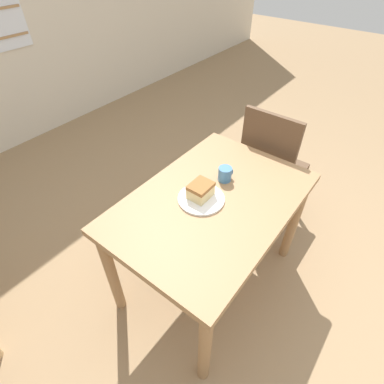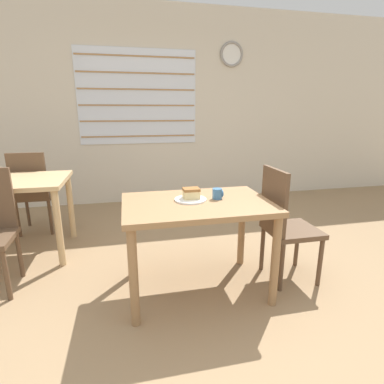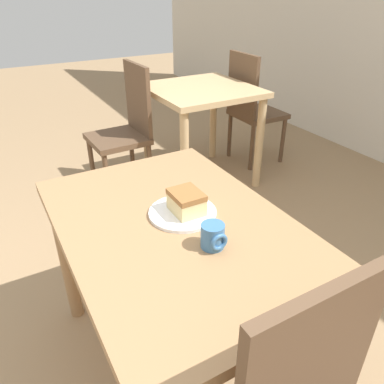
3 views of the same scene
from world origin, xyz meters
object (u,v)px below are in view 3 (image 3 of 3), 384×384
at_px(chair_far_opposite, 252,107).
at_px(cake_slice, 186,202).
at_px(coffee_mug, 213,236).
at_px(chair_far_corner, 126,127).
at_px(plate, 183,213).
at_px(dining_table_near, 177,248).
at_px(dining_table_far, 201,106).

bearing_deg(chair_far_opposite, cake_slice, 136.71).
bearing_deg(coffee_mug, chair_far_corner, 168.46).
distance_m(chair_far_corner, plate, 1.58).
xyz_separation_m(dining_table_near, dining_table_far, (-1.43, 0.95, -0.00)).
height_order(dining_table_far, plate, dining_table_far).
distance_m(dining_table_far, chair_far_opposite, 0.57).
bearing_deg(dining_table_far, dining_table_near, -33.50).
relative_size(dining_table_near, dining_table_far, 1.43).
relative_size(dining_table_near, coffee_mug, 13.53).
xyz_separation_m(cake_slice, coffee_mug, (0.20, -0.02, -0.01)).
height_order(cake_slice, coffee_mug, cake_slice).
bearing_deg(plate, cake_slice, 53.48).
bearing_deg(cake_slice, coffee_mug, -5.03).
height_order(dining_table_near, chair_far_corner, chair_far_corner).
height_order(chair_far_corner, chair_far_opposite, same).
xyz_separation_m(plate, coffee_mug, (0.21, -0.01, 0.03)).
distance_m(chair_far_corner, cake_slice, 1.59).
bearing_deg(chair_far_opposite, coffee_mug, 139.94).
height_order(dining_table_far, chair_far_opposite, chair_far_opposite).
xyz_separation_m(dining_table_far, chair_far_opposite, (-0.09, 0.55, -0.11)).
bearing_deg(cake_slice, chair_far_corner, 167.63).
height_order(dining_table_far, cake_slice, cake_slice).
bearing_deg(dining_table_far, chair_far_corner, -103.64).
bearing_deg(dining_table_near, plate, 132.24).
xyz_separation_m(chair_far_corner, coffee_mug, (1.73, -0.35, 0.26)).
xyz_separation_m(chair_far_corner, cake_slice, (1.53, -0.34, 0.27)).
height_order(chair_far_corner, coffee_mug, chair_far_corner).
distance_m(dining_table_near, cake_slice, 0.17).
height_order(chair_far_opposite, cake_slice, chair_far_opposite).
bearing_deg(chair_far_corner, dining_table_near, -16.00).
distance_m(plate, coffee_mug, 0.21).
distance_m(plate, cake_slice, 0.05).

